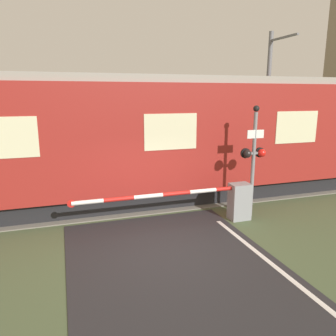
{
  "coord_description": "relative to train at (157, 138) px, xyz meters",
  "views": [
    {
      "loc": [
        -2.18,
        -7.17,
        3.69
      ],
      "look_at": [
        0.69,
        1.63,
        1.6
      ],
      "focal_mm": 35.0,
      "sensor_mm": 36.0,
      "label": 1
    }
  ],
  "objects": [
    {
      "name": "ground_plane",
      "position": [
        -0.98,
        -3.77,
        -2.18
      ],
      "size": [
        80.0,
        80.0,
        0.0
      ],
      "primitive_type": "plane",
      "color": "#475638"
    },
    {
      "name": "catenary_pole",
      "position": [
        6.08,
        2.42,
        1.19
      ],
      "size": [
        0.2,
        1.9,
        6.44
      ],
      "color": "slate",
      "rests_on": "ground_plane"
    },
    {
      "name": "signal_post",
      "position": [
        2.24,
        -2.61,
        -0.27
      ],
      "size": [
        0.79,
        0.26,
        3.37
      ],
      "color": "gray",
      "rests_on": "ground_plane"
    },
    {
      "name": "crossing_barrier",
      "position": [
        1.36,
        -2.74,
        -1.55
      ],
      "size": [
        5.22,
        0.44,
        1.1
      ],
      "color": "gray",
      "rests_on": "ground_plane"
    },
    {
      "name": "track_bed",
      "position": [
        -0.98,
        0.0,
        -2.16
      ],
      "size": [
        36.0,
        3.2,
        0.13
      ],
      "color": "slate",
      "rests_on": "ground_plane"
    },
    {
      "name": "train",
      "position": [
        0.0,
        0.0,
        0.0
      ],
      "size": [
        16.72,
        3.06,
        4.27
      ],
      "color": "black",
      "rests_on": "ground_plane"
    }
  ]
}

